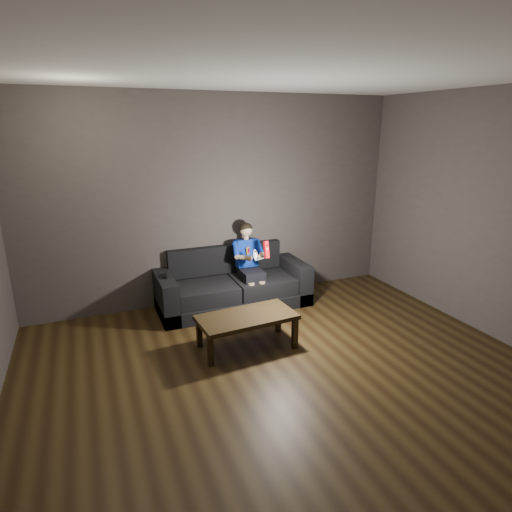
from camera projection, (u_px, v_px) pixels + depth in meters
name	position (u px, v px, depth m)	size (l,w,h in m)	color
floor	(307.00, 398.00, 3.75)	(5.00, 5.00, 0.00)	black
back_wall	(218.00, 201.00, 5.57)	(5.00, 0.04, 2.70)	#413938
ceiling	(320.00, 64.00, 2.96)	(5.00, 5.00, 0.02)	beige
sofa	(232.00, 287.00, 5.64)	(1.96, 0.84, 0.76)	black
child	(249.00, 258.00, 5.56)	(0.41, 0.50, 1.00)	black
wii_remote_red	(266.00, 249.00, 5.18)	(0.06, 0.08, 0.21)	red
nunchuk_white	(255.00, 255.00, 5.15)	(0.06, 0.09, 0.14)	silver
wii_remote_black	(165.00, 276.00, 5.17)	(0.06, 0.16, 0.03)	black
coffee_table	(247.00, 320.00, 4.52)	(1.06, 0.59, 0.37)	black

